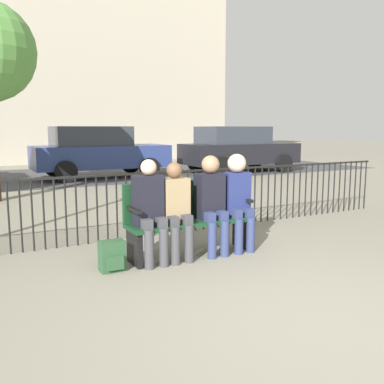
{
  "coord_description": "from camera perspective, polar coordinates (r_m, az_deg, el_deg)",
  "views": [
    {
      "loc": [
        -2.44,
        -2.4,
        1.57
      ],
      "look_at": [
        0.0,
        2.13,
        0.8
      ],
      "focal_mm": 40.0,
      "sensor_mm": 36.0,
      "label": 1
    }
  ],
  "objects": [
    {
      "name": "ground_plane",
      "position": [
        3.77,
        16.24,
        -16.49
      ],
      "size": [
        80.0,
        80.0,
        0.0
      ],
      "primitive_type": "plane",
      "color": "gray"
    },
    {
      "name": "park_bench",
      "position": [
        5.33,
        -0.4,
        -3.18
      ],
      "size": [
        1.63,
        0.45,
        0.92
      ],
      "color": "#14381E",
      "rests_on": "ground"
    },
    {
      "name": "seated_person_0",
      "position": [
        4.94,
        -5.61,
        -1.99
      ],
      "size": [
        0.34,
        0.39,
        1.22
      ],
      "color": "#3D3D42",
      "rests_on": "ground"
    },
    {
      "name": "seated_person_1",
      "position": [
        5.07,
        -2.19,
        -1.93
      ],
      "size": [
        0.34,
        0.39,
        1.17
      ],
      "color": "#3D3D42",
      "rests_on": "ground"
    },
    {
      "name": "seated_person_2",
      "position": [
        5.3,
        2.6,
        -0.97
      ],
      "size": [
        0.34,
        0.39,
        1.24
      ],
      "color": "navy",
      "rests_on": "ground"
    },
    {
      "name": "seated_person_3",
      "position": [
        5.51,
        6.08,
        -0.52
      ],
      "size": [
        0.34,
        0.39,
        1.25
      ],
      "color": "navy",
      "rests_on": "ground"
    },
    {
      "name": "backpack",
      "position": [
        4.86,
        -10.6,
        -8.42
      ],
      "size": [
        0.27,
        0.22,
        0.34
      ],
      "color": "#284C2D",
      "rests_on": "ground"
    },
    {
      "name": "fence_railing",
      "position": [
        6.25,
        -5.11,
        -0.82
      ],
      "size": [
        9.01,
        0.03,
        0.95
      ],
      "color": "black",
      "rests_on": "ground"
    },
    {
      "name": "street_surface",
      "position": [
        14.69,
        -18.62,
        1.97
      ],
      "size": [
        24.0,
        6.0,
        0.01
      ],
      "color": "#3D3D3F",
      "rests_on": "ground"
    },
    {
      "name": "parked_car_0",
      "position": [
        15.41,
        6.13,
        5.78
      ],
      "size": [
        4.2,
        1.94,
        1.62
      ],
      "color": "black",
      "rests_on": "ground"
    },
    {
      "name": "parked_car_2",
      "position": [
        13.94,
        -12.4,
        5.35
      ],
      "size": [
        4.2,
        1.94,
        1.62
      ],
      "color": "navy",
      "rests_on": "ground"
    }
  ]
}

